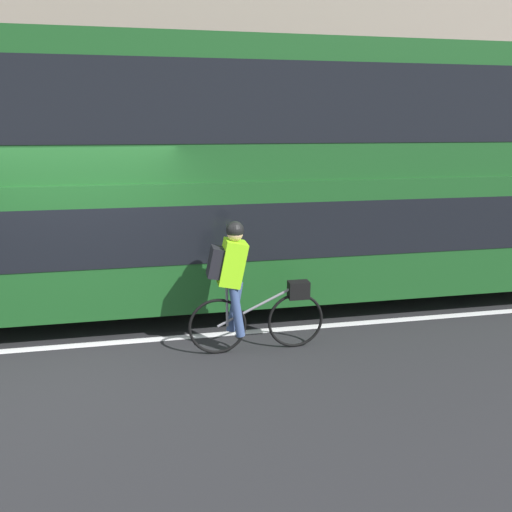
% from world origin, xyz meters
% --- Properties ---
extents(ground_plane, '(80.00, 80.00, 0.00)m').
position_xyz_m(ground_plane, '(0.00, 0.00, 0.00)').
color(ground_plane, '#232326').
extents(road_center_line, '(50.00, 0.14, 0.01)m').
position_xyz_m(road_center_line, '(0.00, 0.27, 0.00)').
color(road_center_line, silver).
rests_on(road_center_line, ground_plane).
extents(sidewalk_curb, '(60.00, 2.45, 0.15)m').
position_xyz_m(sidewalk_curb, '(0.00, 5.14, 0.07)').
color(sidewalk_curb, gray).
rests_on(sidewalk_curb, ground_plane).
extents(building_facade, '(60.00, 0.30, 8.29)m').
position_xyz_m(building_facade, '(0.00, 6.51, 4.14)').
color(building_facade, gray).
rests_on(building_facade, ground_plane).
extents(bus, '(11.31, 2.58, 3.82)m').
position_xyz_m(bus, '(2.57, 1.53, 2.13)').
color(bus, black).
rests_on(bus, ground_plane).
extents(cyclist_on_bike, '(1.71, 0.32, 1.66)m').
position_xyz_m(cyclist_on_bike, '(1.96, -0.31, 0.89)').
color(cyclist_on_bike, black).
rests_on(cyclist_on_bike, ground_plane).
extents(trash_bin, '(0.47, 0.47, 1.04)m').
position_xyz_m(trash_bin, '(6.34, 5.01, 0.66)').
color(trash_bin, '#515156').
rests_on(trash_bin, sidewalk_curb).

